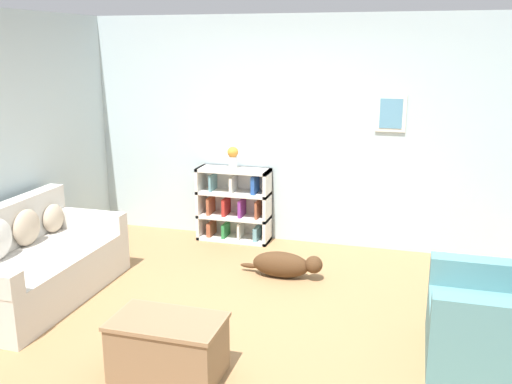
% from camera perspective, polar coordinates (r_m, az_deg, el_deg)
% --- Properties ---
extents(ground_plane, '(14.00, 14.00, 0.00)m').
position_cam_1_polar(ground_plane, '(4.88, -1.33, -13.18)').
color(ground_plane, '#997047').
extents(wall_back, '(5.60, 0.13, 2.60)m').
position_cam_1_polar(wall_back, '(6.57, 4.51, 6.02)').
color(wall_back, silver).
rests_on(wall_back, ground_plane).
extents(couch, '(0.88, 1.77, 0.85)m').
position_cam_1_polar(couch, '(5.64, -21.52, -6.84)').
color(couch, beige).
rests_on(couch, ground_plane).
extents(bookshelf, '(0.86, 0.31, 0.87)m').
position_cam_1_polar(bookshelf, '(6.75, -2.17, -1.33)').
color(bookshelf, silver).
rests_on(bookshelf, ground_plane).
extents(recliner_chair, '(0.90, 0.94, 1.06)m').
position_cam_1_polar(recliner_chair, '(4.58, 23.54, -11.40)').
color(recliner_chair, slate).
rests_on(recliner_chair, ground_plane).
extents(coffee_table, '(0.78, 0.47, 0.43)m').
position_cam_1_polar(coffee_table, '(4.17, -8.79, -14.95)').
color(coffee_table, '#846647').
rests_on(coffee_table, ground_plane).
extents(dog, '(0.86, 0.24, 0.26)m').
position_cam_1_polar(dog, '(5.75, 2.89, -7.26)').
color(dog, '#472D19').
rests_on(dog, ground_plane).
extents(vase, '(0.13, 0.13, 0.26)m').
position_cam_1_polar(vase, '(6.60, -2.33, 3.58)').
color(vase, silver).
rests_on(vase, bookshelf).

